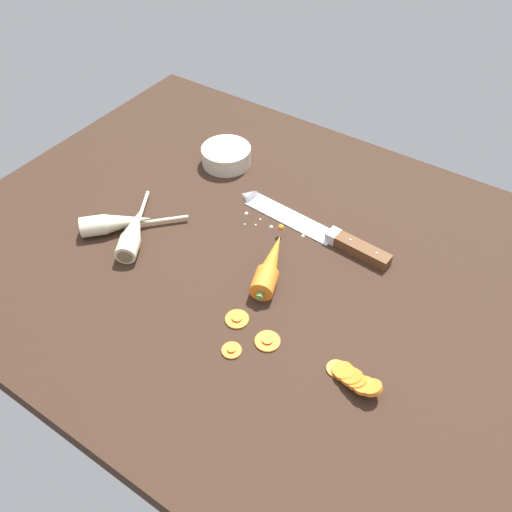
{
  "coord_description": "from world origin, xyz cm",
  "views": [
    {
      "loc": [
        38.79,
        -59.65,
        72.67
      ],
      "look_at": [
        0.0,
        -2.0,
        1.5
      ],
      "focal_mm": 38.06,
      "sensor_mm": 36.0,
      "label": 1
    }
  ],
  "objects_px": {
    "chefs_knife": "(308,225)",
    "carrot_slice_stack": "(352,377)",
    "carrot_slice_stray_near": "(237,318)",
    "carrot_slice_stray_mid": "(268,341)",
    "parsnip_mid_left": "(133,233)",
    "carrot_slice_stray_far": "(232,350)",
    "whole_carrot": "(270,265)",
    "prep_bowl": "(226,155)",
    "parsnip_front": "(116,223)"
  },
  "relations": [
    {
      "from": "chefs_knife",
      "to": "carrot_slice_stray_mid",
      "type": "distance_m",
      "value": 0.29
    },
    {
      "from": "parsnip_mid_left",
      "to": "chefs_knife",
      "type": "bearing_deg",
      "value": 40.11
    },
    {
      "from": "parsnip_mid_left",
      "to": "carrot_slice_stray_near",
      "type": "xyz_separation_m",
      "value": [
        0.28,
        -0.05,
        -0.02
      ]
    },
    {
      "from": "carrot_slice_stray_far",
      "to": "parsnip_mid_left",
      "type": "bearing_deg",
      "value": 161.41
    },
    {
      "from": "chefs_knife",
      "to": "parsnip_mid_left",
      "type": "xyz_separation_m",
      "value": [
        -0.26,
        -0.22,
        0.01
      ]
    },
    {
      "from": "whole_carrot",
      "to": "parsnip_mid_left",
      "type": "bearing_deg",
      "value": -164.53
    },
    {
      "from": "chefs_knife",
      "to": "whole_carrot",
      "type": "xyz_separation_m",
      "value": [
        0.0,
        -0.15,
        0.01
      ]
    },
    {
      "from": "whole_carrot",
      "to": "carrot_slice_stack",
      "type": "height_order",
      "value": "whole_carrot"
    },
    {
      "from": "carrot_slice_stray_mid",
      "to": "prep_bowl",
      "type": "distance_m",
      "value": 0.5
    },
    {
      "from": "parsnip_mid_left",
      "to": "carrot_slice_stray_far",
      "type": "relative_size",
      "value": 5.63
    },
    {
      "from": "whole_carrot",
      "to": "carrot_slice_stray_mid",
      "type": "bearing_deg",
      "value": -58.53
    },
    {
      "from": "carrot_slice_stack",
      "to": "carrot_slice_stray_mid",
      "type": "distance_m",
      "value": 0.15
    },
    {
      "from": "whole_carrot",
      "to": "chefs_knife",
      "type": "bearing_deg",
      "value": 91.95
    },
    {
      "from": "carrot_slice_stack",
      "to": "whole_carrot",
      "type": "bearing_deg",
      "value": 152.15
    },
    {
      "from": "carrot_slice_stray_near",
      "to": "carrot_slice_stray_far",
      "type": "bearing_deg",
      "value": -62.54
    },
    {
      "from": "carrot_slice_stray_far",
      "to": "prep_bowl",
      "type": "height_order",
      "value": "prep_bowl"
    },
    {
      "from": "carrot_slice_stack",
      "to": "parsnip_mid_left",
      "type": "bearing_deg",
      "value": 174.65
    },
    {
      "from": "prep_bowl",
      "to": "chefs_knife",
      "type": "bearing_deg",
      "value": -17.84
    },
    {
      "from": "parsnip_front",
      "to": "carrot_slice_stack",
      "type": "relative_size",
      "value": 1.74
    },
    {
      "from": "chefs_knife",
      "to": "carrot_slice_stack",
      "type": "relative_size",
      "value": 3.68
    },
    {
      "from": "prep_bowl",
      "to": "carrot_slice_stray_far",
      "type": "bearing_deg",
      "value": -52.99
    },
    {
      "from": "whole_carrot",
      "to": "carrot_slice_stray_mid",
      "type": "relative_size",
      "value": 4.25
    },
    {
      "from": "prep_bowl",
      "to": "carrot_slice_stray_mid",
      "type": "bearing_deg",
      "value": -46.19
    },
    {
      "from": "carrot_slice_stray_near",
      "to": "carrot_slice_stray_mid",
      "type": "distance_m",
      "value": 0.07
    },
    {
      "from": "parsnip_front",
      "to": "carrot_slice_stray_near",
      "type": "height_order",
      "value": "parsnip_front"
    },
    {
      "from": "chefs_knife",
      "to": "carrot_slice_stray_mid",
      "type": "bearing_deg",
      "value": -73.01
    },
    {
      "from": "parsnip_front",
      "to": "carrot_slice_stack",
      "type": "distance_m",
      "value": 0.54
    },
    {
      "from": "carrot_slice_stack",
      "to": "prep_bowl",
      "type": "bearing_deg",
      "value": 144.6
    },
    {
      "from": "chefs_knife",
      "to": "prep_bowl",
      "type": "height_order",
      "value": "prep_bowl"
    },
    {
      "from": "carrot_slice_stray_near",
      "to": "carrot_slice_stray_far",
      "type": "xyz_separation_m",
      "value": [
        0.03,
        -0.06,
        0.0
      ]
    },
    {
      "from": "whole_carrot",
      "to": "carrot_slice_stray_mid",
      "type": "height_order",
      "value": "whole_carrot"
    },
    {
      "from": "carrot_slice_stack",
      "to": "carrot_slice_stray_mid",
      "type": "xyz_separation_m",
      "value": [
        -0.15,
        -0.01,
        -0.01
      ]
    },
    {
      "from": "carrot_slice_stray_mid",
      "to": "carrot_slice_stray_far",
      "type": "distance_m",
      "value": 0.06
    },
    {
      "from": "carrot_slice_stray_far",
      "to": "prep_bowl",
      "type": "relative_size",
      "value": 0.3
    },
    {
      "from": "parsnip_front",
      "to": "carrot_slice_stack",
      "type": "height_order",
      "value": "parsnip_front"
    },
    {
      "from": "parsnip_front",
      "to": "parsnip_mid_left",
      "type": "distance_m",
      "value": 0.05
    },
    {
      "from": "whole_carrot",
      "to": "carrot_slice_stray_far",
      "type": "xyz_separation_m",
      "value": [
        0.04,
        -0.18,
        -0.02
      ]
    },
    {
      "from": "chefs_knife",
      "to": "carrot_slice_stack",
      "type": "height_order",
      "value": "carrot_slice_stack"
    },
    {
      "from": "whole_carrot",
      "to": "carrot_slice_stray_far",
      "type": "distance_m",
      "value": 0.18
    },
    {
      "from": "chefs_knife",
      "to": "carrot_slice_stack",
      "type": "bearing_deg",
      "value": -48.96
    },
    {
      "from": "parsnip_mid_left",
      "to": "prep_bowl",
      "type": "distance_m",
      "value": 0.3
    },
    {
      "from": "whole_carrot",
      "to": "parsnip_mid_left",
      "type": "relative_size",
      "value": 0.97
    },
    {
      "from": "parsnip_front",
      "to": "carrot_slice_stray_near",
      "type": "bearing_deg",
      "value": -8.66
    },
    {
      "from": "parsnip_mid_left",
      "to": "carrot_slice_stray_mid",
      "type": "xyz_separation_m",
      "value": [
        0.34,
        -0.06,
        -0.02
      ]
    },
    {
      "from": "prep_bowl",
      "to": "whole_carrot",
      "type": "bearing_deg",
      "value": -40.9
    },
    {
      "from": "chefs_knife",
      "to": "whole_carrot",
      "type": "height_order",
      "value": "whole_carrot"
    },
    {
      "from": "carrot_slice_stack",
      "to": "carrot_slice_stray_far",
      "type": "distance_m",
      "value": 0.19
    },
    {
      "from": "whole_carrot",
      "to": "parsnip_front",
      "type": "distance_m",
      "value": 0.32
    },
    {
      "from": "carrot_slice_stack",
      "to": "prep_bowl",
      "type": "xyz_separation_m",
      "value": [
        -0.49,
        0.35,
        0.01
      ]
    },
    {
      "from": "parsnip_front",
      "to": "prep_bowl",
      "type": "bearing_deg",
      "value": 81.24
    }
  ]
}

